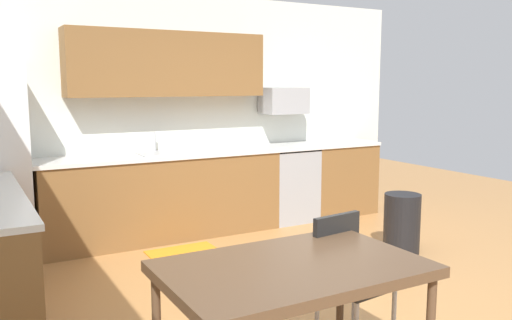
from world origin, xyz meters
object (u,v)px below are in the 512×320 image
microwave (284,101)px  trash_bin (402,223)px  oven_range (287,184)px  dining_table (293,274)px  chair_near_table (348,271)px

microwave → trash_bin: bearing=-80.5°
oven_range → trash_bin: 1.70m
trash_bin → oven_range: bearing=100.1°
dining_table → trash_bin: dining_table is taller
oven_range → chair_near_table: (-1.41, -2.93, 0.05)m
oven_range → chair_near_table: 3.25m
microwave → dining_table: bearing=-121.3°
microwave → trash_bin: size_ratio=0.90×
chair_near_table → microwave: bearing=65.0°
microwave → oven_range: bearing=-90.0°
trash_bin → microwave: bearing=99.5°
oven_range → trash_bin: oven_range is taller
dining_table → microwave: bearing=58.7°
oven_range → chair_near_table: size_ratio=1.07×
oven_range → trash_bin: bearing=-79.9°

